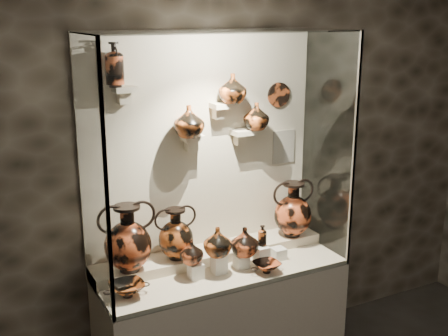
# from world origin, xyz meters

# --- Properties ---
(wall_back) EXTENTS (5.00, 0.02, 3.20)m
(wall_back) POSITION_xyz_m (0.00, 2.50, 1.60)
(wall_back) COLOR #2B241B
(wall_back) RESTS_ON ground
(plinth) EXTENTS (1.70, 0.60, 0.80)m
(plinth) POSITION_xyz_m (0.00, 2.18, 0.40)
(plinth) COLOR beige
(plinth) RESTS_ON floor
(front_tier) EXTENTS (1.68, 0.58, 0.03)m
(front_tier) POSITION_xyz_m (0.00, 2.18, 0.82)
(front_tier) COLOR beige
(front_tier) RESTS_ON plinth
(rear_tier) EXTENTS (1.70, 0.25, 0.10)m
(rear_tier) POSITION_xyz_m (0.00, 2.35, 0.85)
(rear_tier) COLOR beige
(rear_tier) RESTS_ON plinth
(back_panel) EXTENTS (1.70, 0.03, 1.60)m
(back_panel) POSITION_xyz_m (0.00, 2.50, 1.60)
(back_panel) COLOR beige
(back_panel) RESTS_ON plinth
(glass_front) EXTENTS (1.70, 0.01, 1.60)m
(glass_front) POSITION_xyz_m (0.00, 1.88, 1.60)
(glass_front) COLOR white
(glass_front) RESTS_ON plinth
(glass_left) EXTENTS (0.01, 0.60, 1.60)m
(glass_left) POSITION_xyz_m (-0.85, 2.18, 1.60)
(glass_left) COLOR white
(glass_left) RESTS_ON plinth
(glass_right) EXTENTS (0.01, 0.60, 1.60)m
(glass_right) POSITION_xyz_m (0.85, 2.18, 1.60)
(glass_right) COLOR white
(glass_right) RESTS_ON plinth
(glass_top) EXTENTS (1.70, 0.60, 0.01)m
(glass_top) POSITION_xyz_m (0.00, 2.18, 2.40)
(glass_top) COLOR white
(glass_top) RESTS_ON back_panel
(frame_post_left) EXTENTS (0.02, 0.02, 1.60)m
(frame_post_left) POSITION_xyz_m (-0.84, 1.89, 1.60)
(frame_post_left) COLOR gray
(frame_post_left) RESTS_ON plinth
(frame_post_right) EXTENTS (0.02, 0.02, 1.60)m
(frame_post_right) POSITION_xyz_m (0.84, 1.89, 1.60)
(frame_post_right) COLOR gray
(frame_post_right) RESTS_ON plinth
(pedestal_a) EXTENTS (0.09, 0.09, 0.10)m
(pedestal_a) POSITION_xyz_m (-0.22, 2.13, 0.88)
(pedestal_a) COLOR silver
(pedestal_a) RESTS_ON front_tier
(pedestal_b) EXTENTS (0.09, 0.09, 0.13)m
(pedestal_b) POSITION_xyz_m (-0.05, 2.13, 0.90)
(pedestal_b) COLOR silver
(pedestal_b) RESTS_ON front_tier
(pedestal_c) EXTENTS (0.09, 0.09, 0.09)m
(pedestal_c) POSITION_xyz_m (0.12, 2.13, 0.88)
(pedestal_c) COLOR silver
(pedestal_c) RESTS_ON front_tier
(pedestal_d) EXTENTS (0.09, 0.09, 0.12)m
(pedestal_d) POSITION_xyz_m (0.28, 2.13, 0.89)
(pedestal_d) COLOR silver
(pedestal_d) RESTS_ON front_tier
(pedestal_e) EXTENTS (0.09, 0.09, 0.08)m
(pedestal_e) POSITION_xyz_m (0.42, 2.13, 0.87)
(pedestal_e) COLOR silver
(pedestal_e) RESTS_ON front_tier
(bracket_ul) EXTENTS (0.14, 0.12, 0.04)m
(bracket_ul) POSITION_xyz_m (-0.55, 2.42, 2.05)
(bracket_ul) COLOR beige
(bracket_ul) RESTS_ON back_panel
(bracket_ca) EXTENTS (0.14, 0.12, 0.04)m
(bracket_ca) POSITION_xyz_m (-0.10, 2.42, 1.70)
(bracket_ca) COLOR beige
(bracket_ca) RESTS_ON back_panel
(bracket_cb) EXTENTS (0.10, 0.12, 0.04)m
(bracket_cb) POSITION_xyz_m (0.10, 2.42, 1.90)
(bracket_cb) COLOR beige
(bracket_cb) RESTS_ON back_panel
(bracket_cc) EXTENTS (0.14, 0.12, 0.04)m
(bracket_cc) POSITION_xyz_m (0.28, 2.42, 1.70)
(bracket_cc) COLOR beige
(bracket_cc) RESTS_ON back_panel
(amphora_left) EXTENTS (0.46, 0.46, 0.45)m
(amphora_left) POSITION_xyz_m (-0.61, 2.29, 1.12)
(amphora_left) COLOR #B84923
(amphora_left) RESTS_ON rear_tier
(amphora_mid) EXTENTS (0.31, 0.31, 0.36)m
(amphora_mid) POSITION_xyz_m (-0.27, 2.33, 1.08)
(amphora_mid) COLOR #AD4F1E
(amphora_mid) RESTS_ON rear_tier
(amphora_right) EXTENTS (0.38, 0.38, 0.41)m
(amphora_right) POSITION_xyz_m (0.65, 2.30, 1.11)
(amphora_right) COLOR #B84923
(amphora_right) RESTS_ON rear_tier
(jug_a) EXTENTS (0.18, 0.18, 0.16)m
(jug_a) POSITION_xyz_m (-0.24, 2.15, 1.01)
(jug_a) COLOR #B84923
(jug_a) RESTS_ON pedestal_a
(jug_b) EXTENTS (0.24, 0.24, 0.20)m
(jug_b) POSITION_xyz_m (-0.07, 2.11, 1.06)
(jug_b) COLOR #AD4F1E
(jug_b) RESTS_ON pedestal_b
(jug_c) EXTENTS (0.21, 0.21, 0.20)m
(jug_c) POSITION_xyz_m (0.14, 2.11, 1.02)
(jug_c) COLOR #B84923
(jug_c) RESTS_ON pedestal_c
(lekythos_small) EXTENTS (0.09, 0.09, 0.17)m
(lekythos_small) POSITION_xyz_m (0.29, 2.15, 1.03)
(lekythos_small) COLOR #AD4F1E
(lekythos_small) RESTS_ON pedestal_d
(kylix_left) EXTENTS (0.31, 0.28, 0.11)m
(kylix_left) POSITION_xyz_m (-0.69, 2.09, 0.88)
(kylix_left) COLOR #AD4F1E
(kylix_left) RESTS_ON front_tier
(kylix_right) EXTENTS (0.26, 0.23, 0.09)m
(kylix_right) POSITION_xyz_m (0.23, 1.98, 0.87)
(kylix_right) COLOR #B84923
(kylix_right) RESTS_ON front_tier
(lekythos_tall) EXTENTS (0.15, 0.15, 0.31)m
(lekythos_tall) POSITION_xyz_m (-0.61, 2.41, 2.22)
(lekythos_tall) COLOR #B84923
(lekythos_tall) RESTS_ON bracket_ul
(ovoid_vase_a) EXTENTS (0.24, 0.24, 0.21)m
(ovoid_vase_a) POSITION_xyz_m (-0.14, 2.37, 1.82)
(ovoid_vase_a) COLOR #AD4F1E
(ovoid_vase_a) RESTS_ON bracket_ca
(ovoid_vase_b) EXTENTS (0.25, 0.25, 0.20)m
(ovoid_vase_b) POSITION_xyz_m (0.18, 2.37, 2.02)
(ovoid_vase_b) COLOR #AD4F1E
(ovoid_vase_b) RESTS_ON bracket_cb
(ovoid_vase_c) EXTENTS (0.22, 0.22, 0.19)m
(ovoid_vase_c) POSITION_xyz_m (0.37, 2.38, 1.81)
(ovoid_vase_c) COLOR #AD4F1E
(ovoid_vase_c) RESTS_ON bracket_cc
(wall_plate) EXTENTS (0.18, 0.02, 0.18)m
(wall_plate) POSITION_xyz_m (0.61, 2.47, 1.93)
(wall_plate) COLOR #953F1D
(wall_plate) RESTS_ON back_panel
(info_placard) EXTENTS (0.19, 0.01, 0.25)m
(info_placard) POSITION_xyz_m (0.66, 2.47, 1.54)
(info_placard) COLOR beige
(info_placard) RESTS_ON back_panel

